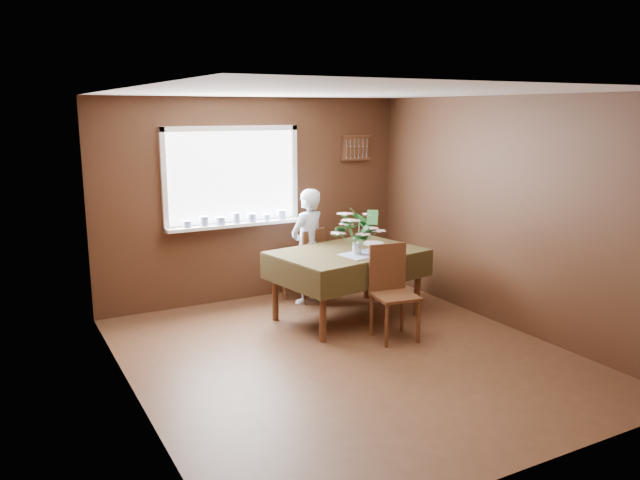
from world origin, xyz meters
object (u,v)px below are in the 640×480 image
dining_table (347,259)px  flower_bouquet (357,229)px  chair_far (308,261)px  seated_woman (308,246)px  chair_near (392,288)px

dining_table → flower_bouquet: size_ratio=3.47×
chair_far → seated_woman: size_ratio=0.65×
chair_far → flower_bouquet: bearing=73.7°
chair_far → flower_bouquet: size_ratio=1.78×
chair_far → seated_woman: (-0.04, -0.07, 0.21)m
dining_table → chair_far: chair_far is taller
dining_table → chair_far: bearing=86.7°
chair_far → chair_near: (0.18, -1.55, 0.03)m
chair_far → flower_bouquet: flower_bouquet is taller
dining_table → seated_woman: seated_woman is taller
dining_table → flower_bouquet: (-0.01, -0.21, 0.38)m
dining_table → chair_far: 0.84m
seated_woman → flower_bouquet: (0.12, -0.95, 0.37)m
chair_near → seated_woman: bearing=106.5°
chair_far → chair_near: 1.56m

